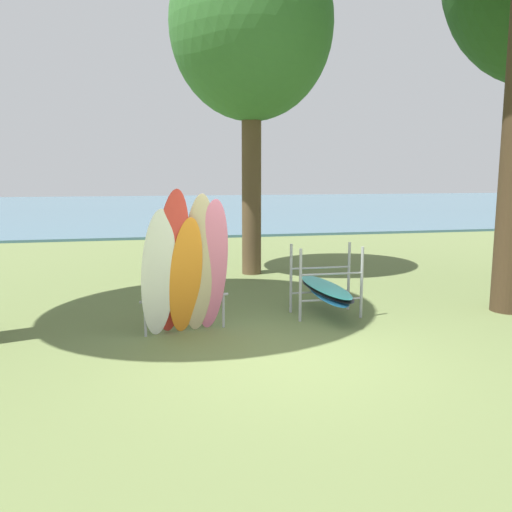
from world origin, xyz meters
The scene contains 5 objects.
ground_plane centered at (0.00, 0.00, 0.00)m, with size 80.00×80.00×0.00m, color olive.
lake_water centered at (0.00, 31.44, 0.05)m, with size 80.00×36.00×0.10m, color #477084.
tree_mid_behind centered at (0.68, 6.04, 5.87)m, with size 3.85×3.85×8.14m.
leaning_board_pile centered at (-1.31, 1.17, 1.05)m, with size 1.44×0.93×2.29m.
board_storage_rack centered at (1.20, 1.91, 0.47)m, with size 1.15×2.13×1.25m.
Camera 1 is at (-1.88, -6.85, 2.51)m, focal length 37.42 mm.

